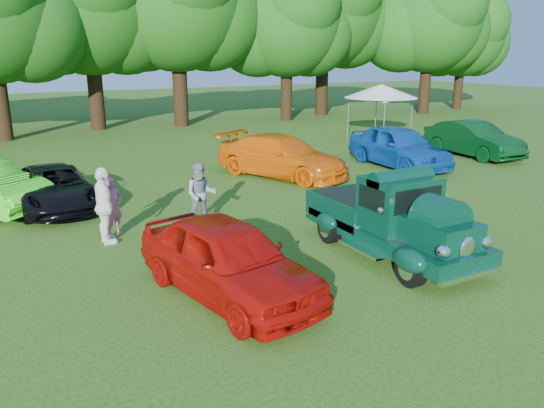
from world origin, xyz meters
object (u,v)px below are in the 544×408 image
back_car_black (53,188)px  back_car_green (473,139)px  spectator_grey (201,194)px  spectator_white (104,206)px  canopy_tent (381,91)px  red_convertible (228,259)px  hero_pickup (391,220)px  back_car_blue (399,146)px  back_car_orange (282,156)px  spectator_pink (113,207)px

back_car_black → back_car_green: back_car_green is taller
spectator_grey → spectator_white: (-2.59, -0.25, 0.09)m
spectator_white → canopy_tent: canopy_tent is taller
spectator_grey → spectator_white: bearing=-154.6°
red_convertible → back_car_green: 17.39m
back_car_green → spectator_grey: bearing=-163.8°
hero_pickup → spectator_white: bearing=146.0°
back_car_black → spectator_white: 4.01m
back_car_blue → spectator_white: size_ratio=2.60×
back_car_black → spectator_grey: spectator_grey is taller
red_convertible → back_car_orange: (5.94, 8.46, 0.01)m
back_car_orange → back_car_green: back_car_green is taller
back_car_blue → spectator_pink: (-12.15, -3.10, -0.09)m
back_car_black → back_car_green: (17.70, -0.14, 0.15)m
back_car_orange → spectator_white: (-7.41, -4.37, 0.18)m
hero_pickup → back_car_orange: (1.72, 8.21, -0.05)m
back_car_green → spectator_grey: spectator_grey is taller
back_car_black → spectator_pink: size_ratio=2.96×
back_car_black → back_car_orange: bearing=0.5°
back_car_black → spectator_white: spectator_white is taller
spectator_grey → red_convertible: bearing=-84.7°
canopy_tent → hero_pickup: bearing=-128.5°
back_car_green → canopy_tent: canopy_tent is taller
red_convertible → canopy_tent: size_ratio=0.95×
spectator_grey → back_car_blue: bearing=38.6°
back_car_black → spectator_pink: spectator_pink is taller
red_convertible → canopy_tent: canopy_tent is taller
spectator_pink → back_car_black: bearing=76.7°
hero_pickup → spectator_white: spectator_white is taller
spectator_pink → spectator_grey: bearing=-37.3°
back_car_green → spectator_grey: (-14.37, -3.54, 0.08)m
back_car_black → canopy_tent: 18.27m
back_car_black → canopy_tent: canopy_tent is taller
canopy_tent → spectator_white: bearing=-149.4°
spectator_grey → spectator_pink: bearing=-167.0°
back_car_orange → back_car_blue: 5.12m
red_convertible → back_car_green: (15.50, 7.88, 0.02)m
spectator_pink → spectator_grey: (2.27, -0.27, 0.10)m
spectator_white → back_car_green: bearing=-78.6°
back_car_orange → spectator_white: spectator_white is taller
back_car_orange → back_car_blue: (5.06, -0.74, 0.08)m
back_car_black → hero_pickup: bearing=-53.0°
hero_pickup → back_car_green: size_ratio=1.02×
spectator_white → canopy_tent: 19.20m
spectator_pink → canopy_tent: bearing=-0.8°
back_car_blue → back_car_green: size_ratio=1.05×
hero_pickup → spectator_grey: 5.14m
red_convertible → spectator_pink: (-1.15, 4.61, 0.00)m
red_convertible → spectator_white: bearing=98.2°
back_car_orange → back_car_green: 9.57m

